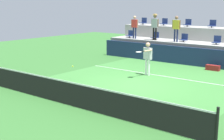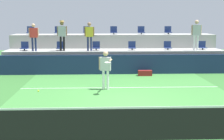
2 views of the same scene
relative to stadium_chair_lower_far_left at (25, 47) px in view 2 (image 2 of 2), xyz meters
The scene contains 27 objects.
ground_plane 9.12m from the stadium_chair_lower_far_left, 53.49° to the right, with size 40.00×40.00×0.00m, color #336B2D.
court_inner_paint 8.35m from the stadium_chair_lower_far_left, 49.34° to the right, with size 9.00×10.00×0.01m, color #3D7F38.
court_service_line 7.36m from the stadium_chair_lower_far_left, 42.08° to the right, with size 9.00×0.06×0.00m, color white.
tennis_net 12.48m from the stadium_chair_lower_far_left, 64.52° to the right, with size 10.48×0.08×1.07m.
sponsor_backboard 5.57m from the stadium_chair_lower_far_left, 12.98° to the right, with size 13.00×0.16×1.10m, color navy.
seating_tier_lower 5.42m from the stadium_chair_lower_far_left, ahead, with size 13.00×1.80×1.25m, color #9E9E99.
seating_tier_upper 5.68m from the stadium_chair_lower_far_left, 19.22° to the left, with size 13.00×1.80×2.10m, color #9E9E99.
stadium_chair_lower_far_left is the anchor object (origin of this frame).
stadium_chair_lower_left 2.11m from the stadium_chair_lower_far_left, ahead, with size 0.44×0.40×0.52m.
stadium_chair_lower_mid_left 4.24m from the stadium_chair_lower_far_left, ahead, with size 0.44×0.40×0.52m.
stadium_chair_lower_mid_right 6.39m from the stadium_chair_lower_far_left, ahead, with size 0.44×0.40×0.52m.
stadium_chair_lower_right 8.55m from the stadium_chair_lower_far_left, ahead, with size 0.44×0.40×0.52m.
stadium_chair_lower_far_right 10.67m from the stadium_chair_lower_far_left, ahead, with size 0.44×0.40×0.52m.
stadium_chair_upper_far_left 1.99m from the stadium_chair_lower_far_left, 90.15° to the left, with size 0.44×0.40×0.52m.
stadium_chair_upper_left 2.67m from the stadium_chair_lower_far_left, 45.36° to the left, with size 0.44×0.40×0.52m.
stadium_chair_upper_mid_left 4.14m from the stadium_chair_lower_far_left, 26.41° to the left, with size 0.44×0.40×0.52m.
stadium_chair_upper_center 5.73m from the stadium_chair_lower_far_left, 18.53° to the left, with size 0.44×0.40×0.52m.
stadium_chair_upper_mid_right 7.44m from the stadium_chair_lower_far_left, 14.09° to the left, with size 0.44×0.40×0.52m.
stadium_chair_upper_right 9.16m from the stadium_chair_lower_far_left, 11.38° to the left, with size 0.44×0.40×0.52m.
stadium_chair_upper_far_right 10.90m from the stadium_chair_lower_far_left, ahead, with size 0.44×0.40×0.52m.
tennis_player 6.98m from the stadium_chair_lower_far_left, 47.85° to the right, with size 0.59×1.27×1.72m.
spectator_in_white 1.04m from the stadium_chair_lower_far_left, 30.88° to the right, with size 0.57×0.22×1.59m.
spectator_with_hat 2.46m from the stadium_chair_lower_far_left, ahead, with size 0.60×0.45×1.76m.
spectator_leaning_on_rail 3.95m from the stadium_chair_lower_far_left, ahead, with size 0.58×0.22×1.66m.
spectator_in_grey 10.19m from the stadium_chair_lower_far_left, ahead, with size 0.62×0.25×1.78m.
tennis_ball 8.55m from the stadium_chair_lower_far_left, 74.40° to the right, with size 0.07×0.07×0.07m.
equipment_bag 7.28m from the stadium_chair_lower_far_left, 14.84° to the right, with size 0.76×0.28×0.30m, color maroon.
Camera 2 is at (-0.98, -11.77, 3.14)m, focal length 51.06 mm.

